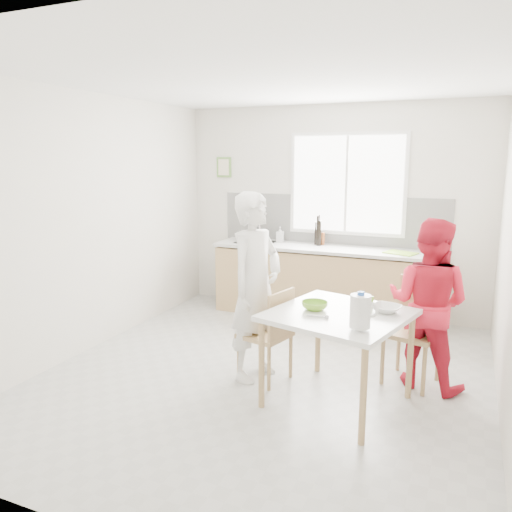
{
  "coord_description": "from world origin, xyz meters",
  "views": [
    {
      "loc": [
        1.66,
        -4.1,
        2.03
      ],
      "look_at": [
        -0.19,
        0.2,
        1.1
      ],
      "focal_mm": 35.0,
      "sensor_mm": 36.0,
      "label": 1
    }
  ],
  "objects": [
    {
      "name": "chair_far",
      "position": [
        1.29,
        0.46,
        0.53
      ],
      "size": [
        0.54,
        0.54,
        0.96
      ],
      "rotation": [
        0.0,
        0.0,
        -0.25
      ],
      "color": "tan",
      "rests_on": "ground"
    },
    {
      "name": "kitchen_counter",
      "position": [
        -0.0,
        1.95,
        0.42
      ],
      "size": [
        2.84,
        0.64,
        1.37
      ],
      "color": "tan",
      "rests_on": "ground"
    },
    {
      "name": "ground",
      "position": [
        0.0,
        0.0,
        0.0
      ],
      "size": [
        4.5,
        4.5,
        0.0
      ],
      "primitive_type": "plane",
      "color": "#B7B7B2",
      "rests_on": "ground"
    },
    {
      "name": "wine_bottle_a",
      "position": [
        -0.1,
        2.03,
        1.08
      ],
      "size": [
        0.07,
        0.07,
        0.32
      ],
      "primitive_type": "cylinder",
      "color": "black",
      "rests_on": "kitchen_counter"
    },
    {
      "name": "cutting_board",
      "position": [
        0.95,
        1.88,
        0.93
      ],
      "size": [
        0.41,
        0.35,
        0.01
      ],
      "primitive_type": "cube",
      "rotation": [
        0.0,
        0.0,
        -0.34
      ],
      "color": "#88C02C",
      "rests_on": "kitchen_counter"
    },
    {
      "name": "milk_jug",
      "position": [
        0.99,
        -0.6,
        0.93
      ],
      "size": [
        0.21,
        0.15,
        0.27
      ],
      "rotation": [
        0.0,
        0.0,
        -0.25
      ],
      "color": "white",
      "rests_on": "dining_table"
    },
    {
      "name": "window",
      "position": [
        0.2,
        2.23,
        1.7
      ],
      "size": [
        1.5,
        0.06,
        1.3
      ],
      "color": "white",
      "rests_on": "room_shell"
    },
    {
      "name": "room_shell",
      "position": [
        0.0,
        0.0,
        1.64
      ],
      "size": [
        4.5,
        4.5,
        4.5
      ],
      "color": "silver",
      "rests_on": "ground"
    },
    {
      "name": "bowl_white",
      "position": [
        1.1,
        -0.09,
        0.82
      ],
      "size": [
        0.28,
        0.28,
        0.06
      ],
      "primitive_type": "imported",
      "rotation": [
        0.0,
        0.0,
        -0.25
      ],
      "color": "silver",
      "rests_on": "dining_table"
    },
    {
      "name": "chair_left",
      "position": [
        0.08,
        -0.08,
        0.48
      ],
      "size": [
        0.49,
        0.49,
        0.87
      ],
      "rotation": [
        0.0,
        0.0,
        -1.82
      ],
      "color": "tan",
      "rests_on": "ground"
    },
    {
      "name": "jar_amber",
      "position": [
        -0.07,
        2.1,
        1.0
      ],
      "size": [
        0.06,
        0.06,
        0.16
      ],
      "primitive_type": "cylinder",
      "color": "brown",
      "rests_on": "kitchen_counter"
    },
    {
      "name": "green_box",
      "position": [
        0.91,
        -0.01,
        0.83
      ],
      "size": [
        0.12,
        0.12,
        0.09
      ],
      "primitive_type": "cube",
      "rotation": [
        0.0,
        0.0,
        -0.25
      ],
      "color": "#76CF2F",
      "rests_on": "dining_table"
    },
    {
      "name": "soap_bottle",
      "position": [
        -0.65,
        2.1,
        1.02
      ],
      "size": [
        0.11,
        0.11,
        0.2
      ],
      "primitive_type": "imported",
      "rotation": [
        0.0,
        0.0,
        0.17
      ],
      "color": "#999999",
      "rests_on": "kitchen_counter"
    },
    {
      "name": "dining_table",
      "position": [
        0.74,
        -0.25,
        0.71
      ],
      "size": [
        1.25,
        1.25,
        0.79
      ],
      "rotation": [
        0.0,
        0.0,
        -0.25
      ],
      "color": "white",
      "rests_on": "ground"
    },
    {
      "name": "backsplash",
      "position": [
        0.0,
        2.24,
        1.23
      ],
      "size": [
        3.0,
        0.02,
        0.65
      ],
      "primitive_type": "cube",
      "color": "white",
      "rests_on": "room_shell"
    },
    {
      "name": "person_red",
      "position": [
        1.38,
        0.4,
        0.76
      ],
      "size": [
        0.86,
        0.74,
        1.52
      ],
      "primitive_type": "imported",
      "rotation": [
        0.0,
        0.0,
        2.89
      ],
      "color": "red",
      "rests_on": "ground"
    },
    {
      "name": "wine_bottle_b",
      "position": [
        -0.14,
        2.09,
        1.07
      ],
      "size": [
        0.07,
        0.07,
        0.3
      ],
      "primitive_type": "cylinder",
      "color": "black",
      "rests_on": "kitchen_counter"
    },
    {
      "name": "spoon",
      "position": [
        0.61,
        -0.45,
        0.8
      ],
      "size": [
        0.16,
        0.03,
        0.01
      ],
      "primitive_type": "cylinder",
      "rotation": [
        0.0,
        1.57,
        0.1
      ],
      "color": "#A5A5AA",
      "rests_on": "dining_table"
    },
    {
      "name": "picture_frame",
      "position": [
        -1.55,
        2.23,
        1.9
      ],
      "size": [
        0.22,
        0.03,
        0.28
      ],
      "color": "#639443",
      "rests_on": "room_shell"
    },
    {
      "name": "bowl_green",
      "position": [
        0.54,
        -0.25,
        0.82
      ],
      "size": [
        0.26,
        0.26,
        0.07
      ],
      "primitive_type": "imported",
      "rotation": [
        0.0,
        0.0,
        -0.25
      ],
      "color": "#74B329",
      "rests_on": "dining_table"
    },
    {
      "name": "person_white",
      "position": [
        -0.09,
        -0.04,
        0.87
      ],
      "size": [
        0.56,
        0.72,
        1.74
      ],
      "primitive_type": "imported",
      "rotation": [
        0.0,
        0.0,
        1.32
      ],
      "color": "white",
      "rests_on": "ground"
    }
  ]
}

